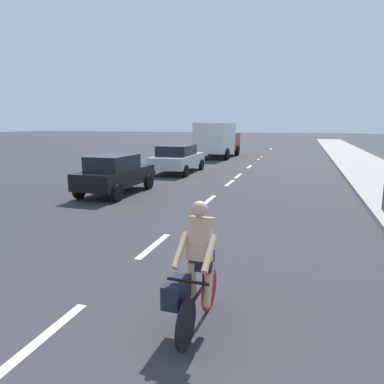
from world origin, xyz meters
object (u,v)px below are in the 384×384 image
at_px(cyclist, 195,272).
at_px(parked_car_black, 115,173).
at_px(delivery_truck, 218,139).
at_px(parked_car_silver, 178,158).

relative_size(cyclist, parked_car_black, 0.46).
xyz_separation_m(cyclist, parked_car_black, (-5.79, 8.37, 0.00)).
relative_size(cyclist, delivery_truck, 0.29).
distance_m(cyclist, delivery_truck, 25.15).
xyz_separation_m(cyclist, parked_car_silver, (-5.43, 15.03, 0.01)).
bearing_deg(cyclist, delivery_truck, -75.57).
bearing_deg(parked_car_black, delivery_truck, 90.10).
height_order(cyclist, parked_car_black, cyclist).
height_order(parked_car_silver, delivery_truck, delivery_truck).
bearing_deg(cyclist, parked_car_silver, -67.85).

